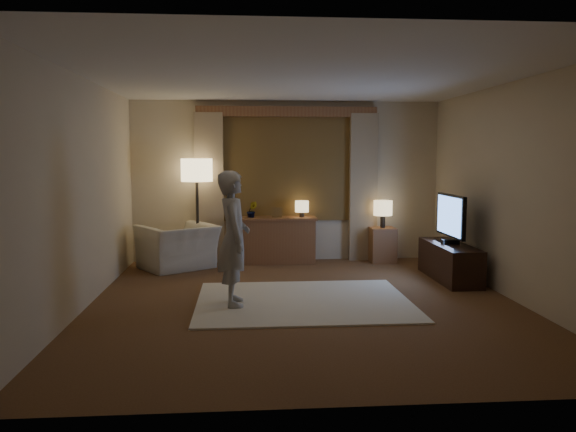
{
  "coord_description": "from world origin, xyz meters",
  "views": [
    {
      "loc": [
        -0.7,
        -6.4,
        1.73
      ],
      "look_at": [
        -0.15,
        0.6,
        0.96
      ],
      "focal_mm": 35.0,
      "sensor_mm": 36.0,
      "label": 1
    }
  ],
  "objects": [
    {
      "name": "room",
      "position": [
        0.0,
        0.5,
        1.33
      ],
      "size": [
        5.04,
        5.54,
        2.64
      ],
      "color": "brown",
      "rests_on": "ground"
    },
    {
      "name": "rug",
      "position": [
        -0.01,
        0.05,
        0.01
      ],
      "size": [
        2.5,
        2.0,
        0.02
      ],
      "primitive_type": "cube",
      "color": "beige",
      "rests_on": "floor"
    },
    {
      "name": "sideboard",
      "position": [
        -0.17,
        2.5,
        0.35
      ],
      "size": [
        1.2,
        0.4,
        0.7
      ],
      "primitive_type": "cube",
      "color": "brown",
      "rests_on": "floor"
    },
    {
      "name": "picture_frame",
      "position": [
        -0.17,
        2.5,
        0.8
      ],
      "size": [
        0.16,
        0.02,
        0.2
      ],
      "primitive_type": "cube",
      "color": "brown",
      "rests_on": "sideboard"
    },
    {
      "name": "plant",
      "position": [
        -0.57,
        2.5,
        0.85
      ],
      "size": [
        0.17,
        0.13,
        0.3
      ],
      "primitive_type": "imported",
      "color": "#999999",
      "rests_on": "sideboard"
    },
    {
      "name": "table_lamp_sideboard",
      "position": [
        0.23,
        2.5,
        0.9
      ],
      "size": [
        0.22,
        0.22,
        0.3
      ],
      "color": "black",
      "rests_on": "sideboard"
    },
    {
      "name": "floor_lamp",
      "position": [
        -1.43,
        2.44,
        1.41
      ],
      "size": [
        0.49,
        0.49,
        1.68
      ],
      "color": "black",
      "rests_on": "floor"
    },
    {
      "name": "armchair",
      "position": [
        -1.71,
        2.15,
        0.34
      ],
      "size": [
        1.37,
        1.33,
        0.67
      ],
      "primitive_type": "imported",
      "rotation": [
        0.0,
        0.0,
        -2.53
      ],
      "color": "beige",
      "rests_on": "floor"
    },
    {
      "name": "side_table",
      "position": [
        1.54,
        2.45,
        0.28
      ],
      "size": [
        0.4,
        0.4,
        0.56
      ],
      "primitive_type": "cube",
      "color": "brown",
      "rests_on": "floor"
    },
    {
      "name": "table_lamp_side",
      "position": [
        1.54,
        2.45,
        0.87
      ],
      "size": [
        0.3,
        0.3,
        0.44
      ],
      "color": "black",
      "rests_on": "side_table"
    },
    {
      "name": "tv_stand",
      "position": [
        2.15,
        1.09,
        0.25
      ],
      "size": [
        0.45,
        1.4,
        0.5
      ],
      "primitive_type": "cube",
      "color": "black",
      "rests_on": "floor"
    },
    {
      "name": "tv",
      "position": [
        2.15,
        1.09,
        0.88
      ],
      "size": [
        0.23,
        0.95,
        0.69
      ],
      "color": "black",
      "rests_on": "tv_stand"
    },
    {
      "name": "person",
      "position": [
        -0.82,
        -0.07,
        0.79
      ],
      "size": [
        0.41,
        0.59,
        1.54
      ],
      "primitive_type": "imported",
      "rotation": [
        0.0,
        0.0,
        1.65
      ],
      "color": "#A7A19A",
      "rests_on": "rug"
    }
  ]
}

